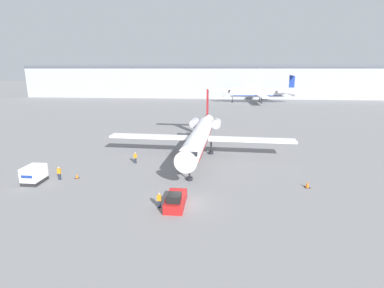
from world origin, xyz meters
TOP-DOWN VIEW (x-y plane):
  - ground_plane at (0.00, 0.00)m, footprint 600.00×600.00m
  - terminal_building at (0.00, 120.00)m, footprint 180.00×16.80m
  - airplane_main at (0.78, 18.92)m, footprint 30.53×28.82m
  - pushback_tug at (-0.58, -0.25)m, footprint 1.93×4.68m
  - luggage_cart at (-19.12, 4.62)m, footprint 2.03×2.94m
  - worker_near_tug at (-2.18, -0.88)m, footprint 0.40×0.24m
  - worker_by_wing at (-8.67, 13.47)m, footprint 0.40×0.24m
  - worker_on_apron at (-16.51, 5.83)m, footprint 0.40×0.25m
  - traffic_cone_left at (-14.55, 6.53)m, footprint 0.52×0.52m
  - traffic_cone_right at (14.55, 6.02)m, footprint 0.64×0.64m
  - airplane_parked_far_left at (20.12, 98.23)m, footprint 29.41×31.37m

SIDE VIEW (x-z plane):
  - ground_plane at x=0.00m, z-range 0.00..0.00m
  - traffic_cone_left at x=-14.55m, z-range -0.02..0.60m
  - traffic_cone_right at x=14.55m, z-range -0.02..0.76m
  - pushback_tug at x=-0.58m, z-range -0.23..1.44m
  - worker_near_tug at x=-2.18m, z-range 0.03..1.68m
  - worker_by_wing at x=-8.67m, z-range 0.04..1.73m
  - worker_on_apron at x=-16.51m, z-range 0.04..1.81m
  - luggage_cart at x=-19.12m, z-range 0.00..2.16m
  - airplane_main at x=0.78m, z-range -1.60..8.53m
  - airplane_parked_far_left at x=20.12m, z-range -1.41..9.87m
  - terminal_building at x=0.00m, z-range 0.03..15.27m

